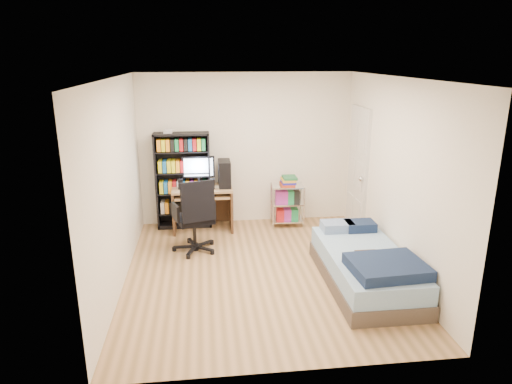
{
  "coord_description": "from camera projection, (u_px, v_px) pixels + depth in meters",
  "views": [
    {
      "loc": [
        -0.7,
        -5.43,
        2.75
      ],
      "look_at": [
        -0.01,
        0.4,
        0.99
      ],
      "focal_mm": 32.0,
      "sensor_mm": 36.0,
      "label": 1
    }
  ],
  "objects": [
    {
      "name": "wire_cart",
      "position": [
        288.0,
        193.0,
        7.55
      ],
      "size": [
        0.55,
        0.41,
        0.86
      ],
      "rotation": [
        0.0,
        0.0,
        -0.05
      ],
      "color": "silver",
      "rests_on": "room"
    },
    {
      "name": "bed",
      "position": [
        366.0,
        267.0,
        5.64
      ],
      "size": [
        0.96,
        1.92,
        0.55
      ],
      "color": "#51463C",
      "rests_on": "room"
    },
    {
      "name": "door",
      "position": [
        358.0,
        171.0,
        7.22
      ],
      "size": [
        0.12,
        0.8,
        2.0
      ],
      "color": "silver",
      "rests_on": "room"
    },
    {
      "name": "office_chair",
      "position": [
        195.0,
        229.0,
        6.58
      ],
      "size": [
        0.82,
        0.82,
        1.1
      ],
      "rotation": [
        0.0,
        0.0,
        0.31
      ],
      "color": "black",
      "rests_on": "room"
    },
    {
      "name": "media_shelf",
      "position": [
        183.0,
        179.0,
        7.44
      ],
      "size": [
        0.88,
        0.29,
        1.64
      ],
      "color": "black",
      "rests_on": "room"
    },
    {
      "name": "room",
      "position": [
        261.0,
        181.0,
        5.68
      ],
      "size": [
        3.58,
        4.08,
        2.58
      ],
      "color": "tan",
      "rests_on": "ground"
    },
    {
      "name": "computer_desk",
      "position": [
        208.0,
        191.0,
        7.38
      ],
      "size": [
        0.96,
        0.56,
        1.21
      ],
      "color": "#A58155",
      "rests_on": "room"
    }
  ]
}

